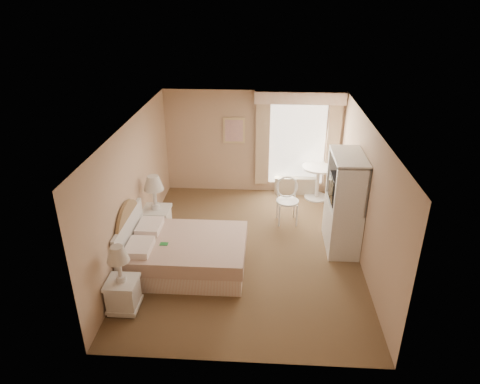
# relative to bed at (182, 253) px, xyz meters

# --- Properties ---
(room) EXTENTS (4.21, 5.51, 2.51)m
(room) POSITION_rel_bed_xyz_m (1.13, 0.67, 0.92)
(room) COLOR brown
(room) RESTS_ON ground
(window) EXTENTS (2.05, 0.22, 2.51)m
(window) POSITION_rel_bed_xyz_m (2.18, 3.32, 1.01)
(window) COLOR white
(window) RESTS_ON room
(framed_art) EXTENTS (0.52, 0.04, 0.62)m
(framed_art) POSITION_rel_bed_xyz_m (0.68, 3.38, 1.22)
(framed_art) COLOR #D9BA86
(framed_art) RESTS_ON room
(bed) EXTENTS (2.07, 1.56, 1.38)m
(bed) POSITION_rel_bed_xyz_m (0.00, 0.00, 0.00)
(bed) COLOR #D7A48C
(bed) RESTS_ON room
(nightstand_near) EXTENTS (0.47, 0.47, 1.14)m
(nightstand_near) POSITION_rel_bed_xyz_m (-0.71, -1.14, 0.10)
(nightstand_near) COLOR white
(nightstand_near) RESTS_ON room
(nightstand_far) EXTENTS (0.54, 0.54, 1.31)m
(nightstand_far) POSITION_rel_bed_xyz_m (-0.71, 1.08, 0.16)
(nightstand_far) COLOR white
(nightstand_far) RESTS_ON room
(round_table) EXTENTS (0.77, 0.77, 0.82)m
(round_table) POSITION_rel_bed_xyz_m (2.68, 3.07, 0.21)
(round_table) COLOR silver
(round_table) RESTS_ON room
(cafe_chair) EXTENTS (0.52, 0.52, 1.00)m
(cafe_chair) POSITION_rel_bed_xyz_m (1.92, 1.89, 0.24)
(cafe_chair) COLOR silver
(cafe_chair) RESTS_ON room
(armoire) EXTENTS (0.57, 1.14, 1.89)m
(armoire) POSITION_rel_bed_xyz_m (2.94, 0.96, 0.45)
(armoire) COLOR white
(armoire) RESTS_ON room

